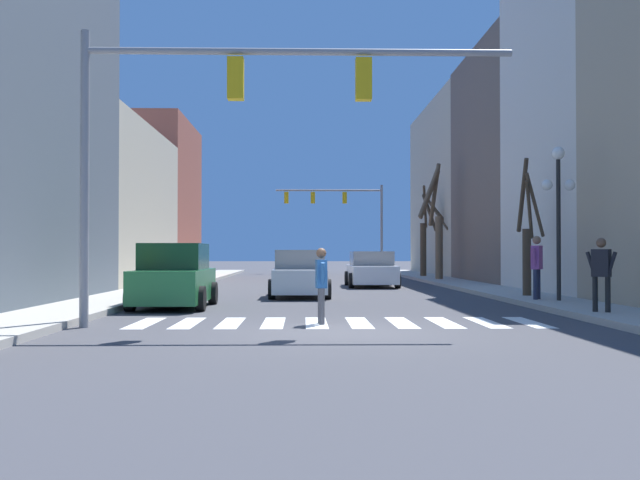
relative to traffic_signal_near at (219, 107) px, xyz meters
name	(u,v)px	position (x,y,z in m)	size (l,w,h in m)	color
ground_plane	(342,332)	(2.40, -0.98, -4.39)	(240.00, 240.00, 0.00)	#424247
building_row_left	(28,140)	(-7.98, 11.45, 1.07)	(6.00, 41.17, 12.96)	#515B66
building_row_right	(557,159)	(12.78, 17.43, 1.21)	(6.00, 48.19, 12.70)	tan
crosswalk_stripes	(338,323)	(2.40, 0.88, -4.38)	(8.55, 2.60, 0.01)	white
traffic_signal_near	(219,107)	(0.00, 0.00, 0.00)	(8.63, 0.28, 5.91)	gray
traffic_signal_far	(342,207)	(4.57, 39.97, 0.48)	(7.89, 0.28, 6.49)	gray
street_lamp_right_corner	(558,192)	(8.82, 5.81, -1.19)	(0.95, 0.36, 4.30)	black
car_parked_right_far	(371,270)	(4.67, 17.76, -3.66)	(2.15, 4.87, 1.54)	white
car_driving_away_lane	(300,275)	(1.57, 10.24, -3.65)	(2.00, 4.42, 1.57)	white
car_parked_left_mid	(174,278)	(-1.80, 5.33, -3.58)	(1.99, 4.20, 1.73)	#236B38
pedestrian_waiting_at_curb	(537,262)	(8.36, 6.33, -3.16)	(0.49, 0.71, 1.82)	#282D47
pedestrian_near_right_corner	(321,279)	(2.05, 0.60, -3.45)	(0.24, 0.68, 1.58)	#4C4C51
pedestrian_crossing_street	(601,268)	(8.37, 1.73, -3.25)	(0.58, 0.55, 1.66)	black
street_tree_right_far	(427,232)	(8.87, 28.38, -1.67)	(1.66, 3.78, 5.29)	#473828
street_tree_left_mid	(527,237)	(8.74, 8.49, -2.42)	(0.88, 1.45, 4.32)	#473828
street_tree_right_near	(436,224)	(8.49, 23.33, -1.40)	(1.38, 2.41, 5.94)	brown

